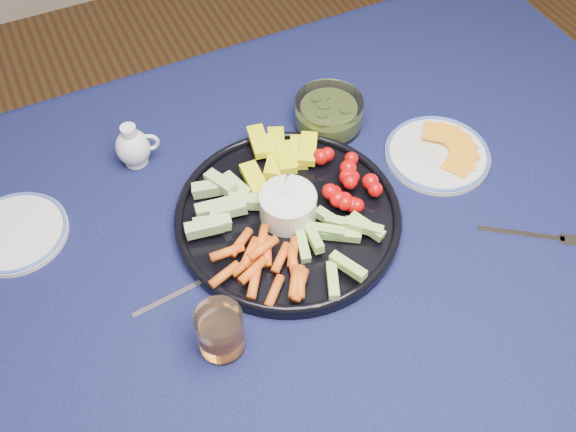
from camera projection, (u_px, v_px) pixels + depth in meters
name	position (u px, v px, depth m)	size (l,w,h in m)	color
dining_table	(269.00, 287.00, 1.11)	(1.67, 1.07, 0.75)	#4E2D1A
crudite_platter	(286.00, 213.00, 1.07)	(0.38, 0.38, 0.12)	black
creamer_pitcher	(134.00, 147.00, 1.14)	(0.08, 0.06, 0.09)	silver
pickle_bowl	(328.00, 114.00, 1.21)	(0.13, 0.13, 0.06)	silver
cheese_plate	(438.00, 153.00, 1.17)	(0.19, 0.19, 0.02)	silver
juice_tumbler	(221.00, 332.00, 0.92)	(0.07, 0.07, 0.08)	silver
fork_left	(183.00, 291.00, 1.00)	(0.14, 0.03, 0.00)	silver
fork_right	(538.00, 236.00, 1.06)	(0.15, 0.11, 0.00)	silver
side_plate_extra	(16.00, 233.00, 1.06)	(0.17, 0.17, 0.01)	silver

